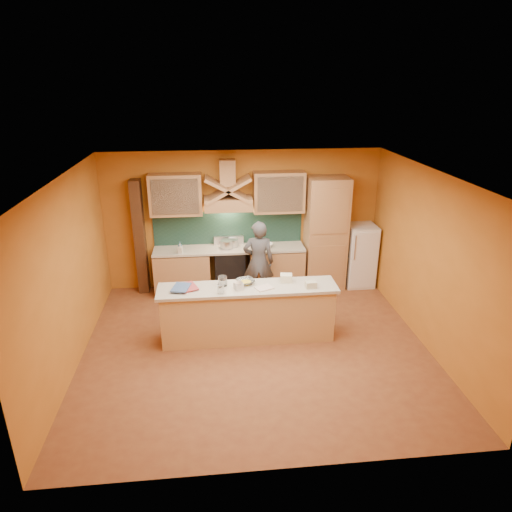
{
  "coord_description": "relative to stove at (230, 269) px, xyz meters",
  "views": [
    {
      "loc": [
        -0.66,
        -6.33,
        4.09
      ],
      "look_at": [
        0.1,
        0.9,
        1.24
      ],
      "focal_mm": 32.0,
      "sensor_mm": 36.0,
      "label": 1
    }
  ],
  "objects": [
    {
      "name": "pantry_column",
      "position": [
        1.95,
        0.0,
        0.7
      ],
      "size": [
        0.8,
        0.6,
        2.3
      ],
      "primitive_type": "cube",
      "color": "tan",
      "rests_on": "floor"
    },
    {
      "name": "person",
      "position": [
        0.53,
        -0.53,
        0.36
      ],
      "size": [
        0.63,
        0.45,
        1.62
      ],
      "primitive_type": "imported",
      "rotation": [
        0.0,
        0.0,
        3.04
      ],
      "color": "#4C4C51",
      "rests_on": "floor"
    },
    {
      "name": "trim_column_left",
      "position": [
        -1.75,
        0.15,
        0.7
      ],
      "size": [
        0.2,
        0.3,
        2.3
      ],
      "primitive_type": "cube",
      "color": "#472816",
      "rests_on": "floor"
    },
    {
      "name": "book_lower",
      "position": [
        -0.88,
        -1.89,
        0.51
      ],
      "size": [
        0.37,
        0.42,
        0.03
      ],
      "primitive_type": "imported",
      "rotation": [
        0.0,
        0.0,
        0.36
      ],
      "color": "#AE3E40",
      "rests_on": "island_top"
    },
    {
      "name": "stove",
      "position": [
        0.0,
        0.0,
        0.0
      ],
      "size": [
        0.6,
        0.58,
        0.9
      ],
      "primitive_type": "cube",
      "color": "black",
      "rests_on": "floor"
    },
    {
      "name": "pot_small",
      "position": [
        0.08,
        0.08,
        0.52
      ],
      "size": [
        0.2,
        0.2,
        0.15
      ],
      "primitive_type": "cylinder",
      "rotation": [
        0.0,
        0.0,
        -0.06
      ],
      "color": "silver",
      "rests_on": "stove"
    },
    {
      "name": "counter_top",
      "position": [
        -0.0,
        0.0,
        0.45
      ],
      "size": [
        3.0,
        0.62,
        0.04
      ],
      "primitive_type": "cube",
      "color": "beige",
      "rests_on": "base_cabinet_left"
    },
    {
      "name": "jar_small",
      "position": [
        -0.24,
        -2.09,
        0.56
      ],
      "size": [
        0.13,
        0.13,
        0.14
      ],
      "primitive_type": "cylinder",
      "rotation": [
        0.0,
        0.0,
        -0.27
      ],
      "color": "white",
      "rests_on": "island_top"
    },
    {
      "name": "book_upper",
      "position": [
        -0.99,
        -1.86,
        0.53
      ],
      "size": [
        0.33,
        0.4,
        0.03
      ],
      "primitive_type": "imported",
      "rotation": [
        0.0,
        0.0,
        -0.24
      ],
      "color": "#3D5686",
      "rests_on": "island_top"
    },
    {
      "name": "hood_chimney",
      "position": [
        0.0,
        0.15,
        1.95
      ],
      "size": [
        0.3,
        0.3,
        0.5
      ],
      "primitive_type": "cube",
      "color": "tan",
      "rests_on": "wall_back"
    },
    {
      "name": "soap_bottle_a",
      "position": [
        -0.95,
        -0.2,
        0.57
      ],
      "size": [
        0.11,
        0.11,
        0.19
      ],
      "primitive_type": "imported",
      "rotation": [
        0.0,
        0.0,
        -0.26
      ],
      "color": "beige",
      "rests_on": "counter_top"
    },
    {
      "name": "island_body",
      "position": [
        0.2,
        -1.9,
        -0.01
      ],
      "size": [
        2.8,
        0.55,
        0.88
      ],
      "primitive_type": "cube",
      "color": "tan",
      "rests_on": "floor"
    },
    {
      "name": "ceiling",
      "position": [
        0.3,
        -2.2,
        2.35
      ],
      "size": [
        5.5,
        5.0,
        0.01
      ],
      "primitive_type": "cube",
      "color": "white",
      "rests_on": "wall_back"
    },
    {
      "name": "upper_cabinet_left",
      "position": [
        -1.0,
        0.12,
        1.55
      ],
      "size": [
        1.0,
        0.35,
        0.8
      ],
      "primitive_type": "cube",
      "color": "tan",
      "rests_on": "wall_back"
    },
    {
      "name": "island_top",
      "position": [
        0.2,
        -1.9,
        0.47
      ],
      "size": [
        2.9,
        0.62,
        0.05
      ],
      "primitive_type": "cube",
      "color": "beige",
      "rests_on": "island_body"
    },
    {
      "name": "range_hood",
      "position": [
        0.0,
        0.05,
        1.37
      ],
      "size": [
        0.92,
        0.5,
        0.24
      ],
      "primitive_type": "cube",
      "color": "tan",
      "rests_on": "wall_back"
    },
    {
      "name": "wall_back",
      "position": [
        0.3,
        0.3,
        0.95
      ],
      "size": [
        5.5,
        0.02,
        2.8
      ],
      "primitive_type": "cube",
      "color": "#BE7125",
      "rests_on": "floor"
    },
    {
      "name": "grocery_bag_a",
      "position": [
        0.85,
        -1.76,
        0.56
      ],
      "size": [
        0.21,
        0.18,
        0.12
      ],
      "primitive_type": "cube",
      "rotation": [
        0.0,
        0.0,
        -0.15
      ],
      "color": "#E9E7C0",
      "rests_on": "island_top"
    },
    {
      "name": "soap_bottle_b",
      "position": [
        -0.96,
        -0.14,
        0.58
      ],
      "size": [
        0.12,
        0.12,
        0.22
      ],
      "primitive_type": "imported",
      "rotation": [
        0.0,
        0.0,
        0.76
      ],
      "color": "teal",
      "rests_on": "counter_top"
    },
    {
      "name": "cloth",
      "position": [
        0.46,
        -1.98,
        0.5
      ],
      "size": [
        0.33,
        0.29,
        0.02
      ],
      "primitive_type": "cube",
      "rotation": [
        0.0,
        0.0,
        0.43
      ],
      "color": "beige",
      "rests_on": "island_top"
    },
    {
      "name": "kitchen_scale",
      "position": [
        0.05,
        -1.98,
        0.55
      ],
      "size": [
        0.17,
        0.17,
        0.11
      ],
      "primitive_type": "cube",
      "rotation": [
        0.0,
        0.0,
        0.33
      ],
      "color": "silver",
      "rests_on": "island_top"
    },
    {
      "name": "wall_right",
      "position": [
        3.05,
        -2.2,
        0.95
      ],
      "size": [
        0.02,
        5.0,
        2.8
      ],
      "primitive_type": "cube",
      "color": "#BE7125",
      "rests_on": "floor"
    },
    {
      "name": "jar_large",
      "position": [
        -0.2,
        -1.81,
        0.58
      ],
      "size": [
        0.18,
        0.18,
        0.16
      ],
      "primitive_type": "cylinder",
      "rotation": [
        0.0,
        0.0,
        0.32
      ],
      "color": "silver",
      "rests_on": "island_top"
    },
    {
      "name": "backsplash",
      "position": [
        -0.0,
        0.28,
        0.8
      ],
      "size": [
        3.0,
        0.03,
        0.7
      ],
      "primitive_type": "cube",
      "color": "#16322A",
      "rests_on": "wall_back"
    },
    {
      "name": "floor",
      "position": [
        0.3,
        -2.2,
        -0.45
      ],
      "size": [
        5.5,
        5.0,
        0.01
      ],
      "primitive_type": "cube",
      "color": "brown",
      "rests_on": "ground"
    },
    {
      "name": "dish_rack",
      "position": [
        0.49,
        -0.06,
        0.52
      ],
      "size": [
        0.3,
        0.27,
        0.09
      ],
      "primitive_type": "cube",
      "rotation": [
        0.0,
        0.0,
        0.35
      ],
      "color": "silver",
      "rests_on": "counter_top"
    },
    {
      "name": "base_cabinet_left",
      "position": [
        -0.95,
        0.0,
        -0.02
      ],
      "size": [
        1.1,
        0.6,
        0.86
      ],
      "primitive_type": "cube",
      "color": "tan",
      "rests_on": "floor"
    },
    {
      "name": "base_cabinet_right",
      "position": [
        0.95,
        0.0,
        -0.02
      ],
      "size": [
        1.1,
        0.6,
        0.86
      ],
      "primitive_type": "cube",
      "color": "tan",
      "rests_on": "floor"
    },
    {
      "name": "bowl_back",
      "position": [
        0.76,
        -0.01,
        0.51
      ],
      "size": [
        0.3,
        0.3,
        0.07
      ],
      "primitive_type": "imported",
      "rotation": [
        0.0,
        0.0,
        -0.36
      ],
      "color": "white",
      "rests_on": "counter_top"
    },
    {
      "name": "pot_large",
      "position": [
        -0.05,
        -0.01,
        0.54
      ],
      "size": [
        0.29,
        0.29,
        0.17
      ],
      "primitive_type": "cylinder",
      "rotation": [
        0.0,
        0.0,
        0.23
      ],
      "color": "#B3B2B9",
      "rests_on": "stove"
    },
    {
      "name": "grocery_bag_b",
      "position": [
        1.21,
        -2.03,
        0.55
      ],
      "size": [
        0.18,
        0.15,
        0.1
      ],
      "primitive_type": "cube",
      "rotation": [
        0.0,
        0.0,
        0.08
      ],
      "color": "beige",
      "rests_on": "island_top"
    },
    {
      "name": "mixing_bowl",
      "position": [
        0.18,
        -1.78,
        0.53
      ],
      "size": [
        0.37,
        0.37,
        0.07
      ],
      "primitive_type": "imported",
      "rotation": [
        0.0,
        0.0,
        0.32
      ],
      "color": "white",
      "rests_on": "island_top"
    },
    {
      "name": "wall_front",
      "position": [
        0.3,
        -4.7,
        0.95
      ],
      "size": [
        5.5,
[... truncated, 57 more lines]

